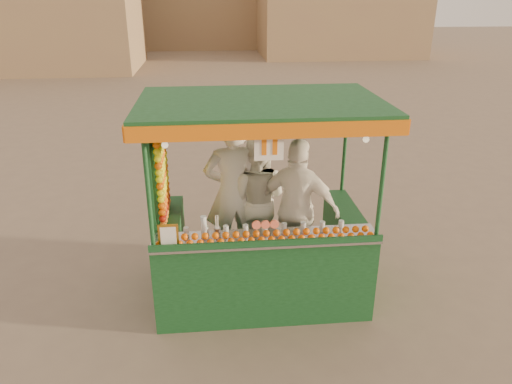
{
  "coord_description": "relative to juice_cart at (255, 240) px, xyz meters",
  "views": [
    {
      "loc": [
        -0.6,
        -5.02,
        3.62
      ],
      "look_at": [
        -0.09,
        0.22,
        1.38
      ],
      "focal_mm": 33.67,
      "sensor_mm": 36.0,
      "label": 1
    }
  ],
  "objects": [
    {
      "name": "juice_cart",
      "position": [
        0.0,
        0.0,
        0.0
      ],
      "size": [
        2.74,
        1.78,
        2.49
      ],
      "color": "#103B18",
      "rests_on": "ground"
    },
    {
      "name": "building_right",
      "position": [
        7.11,
        23.91,
        1.7
      ],
      "size": [
        9.0,
        6.0,
        5.0
      ],
      "primitive_type": "cube",
      "color": "#8B714F",
      "rests_on": "ground"
    },
    {
      "name": "vendor_middle",
      "position": [
        0.06,
        0.46,
        0.34
      ],
      "size": [
        0.98,
        0.86,
        1.7
      ],
      "rotation": [
        0.0,
        0.0,
        2.84
      ],
      "color": "silver",
      "rests_on": "ground"
    },
    {
      "name": "ground",
      "position": [
        0.11,
        -0.09,
        -0.8
      ],
      "size": [
        90.0,
        90.0,
        0.0
      ],
      "primitive_type": "plane",
      "color": "#6E5C4F",
      "rests_on": "ground"
    },
    {
      "name": "vendor_right",
      "position": [
        0.53,
        0.09,
        0.35
      ],
      "size": [
        1.1,
        0.83,
        1.74
      ],
      "rotation": [
        0.0,
        0.0,
        2.69
      ],
      "color": "white",
      "rests_on": "ground"
    },
    {
      "name": "vendor_left",
      "position": [
        -0.25,
        0.4,
        0.47
      ],
      "size": [
        0.78,
        0.57,
        1.96
      ],
      "rotation": [
        0.0,
        0.0,
        3.29
      ],
      "color": "white",
      "rests_on": "ground"
    },
    {
      "name": "building_left",
      "position": [
        -8.89,
        19.91,
        2.2
      ],
      "size": [
        10.0,
        6.0,
        6.0
      ],
      "primitive_type": "cube",
      "color": "#8B714F",
      "rests_on": "ground"
    }
  ]
}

